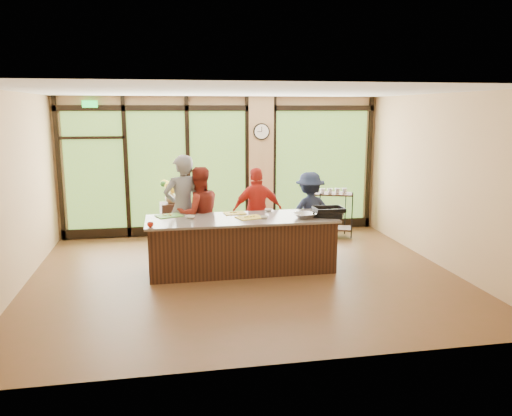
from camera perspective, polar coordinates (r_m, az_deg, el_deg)
name	(u,v)px	position (r m, az deg, el deg)	size (l,w,h in m)	color
floor	(244,275)	(8.43, -1.35, -7.68)	(7.00, 7.00, 0.00)	brown
ceiling	(243,91)	(7.97, -1.45, 13.17)	(7.00, 7.00, 0.00)	silver
back_wall	(222,166)	(11.01, -3.87, 4.80)	(7.00, 7.00, 0.00)	tan
left_wall	(12,193)	(8.28, -26.09, 1.54)	(6.00, 6.00, 0.00)	tan
right_wall	(442,181)	(9.27, 20.51, 2.90)	(6.00, 6.00, 0.00)	tan
window_wall	(230,171)	(11.00, -2.98, 4.25)	(6.90, 0.12, 3.00)	tan
island_base	(241,245)	(8.58, -1.68, -4.26)	(3.10, 1.00, 0.88)	black
countertop	(241,219)	(8.47, -1.70, -1.25)	(3.20, 1.10, 0.04)	slate
wall_clock	(262,132)	(10.95, 0.64, 8.73)	(0.36, 0.04, 0.36)	black
cook_left	(183,209)	(9.07, -8.35, -0.06)	(0.71, 0.47, 1.95)	slate
cook_midleft	(199,214)	(9.09, -6.54, -0.70)	(0.84, 0.65, 1.72)	maroon
cook_midright	(257,212)	(9.37, 0.15, -0.44)	(0.98, 0.41, 1.67)	#B4261B
cook_right	(309,213)	(9.60, 6.13, -0.54)	(1.01, 0.58, 1.57)	#1B233B
roasting_pan	(329,214)	(8.67, 8.30, -0.64)	(0.50, 0.39, 0.09)	black
mixing_bowl	(305,216)	(8.47, 5.60, -0.86)	(0.36, 0.36, 0.09)	silver
cutting_board_left	(169,216)	(8.72, -9.92, -0.88)	(0.42, 0.32, 0.01)	#539436
cutting_board_center	(250,217)	(8.46, -0.71, -1.08)	(0.43, 0.32, 0.01)	gold
cutting_board_right	(235,213)	(8.82, -2.45, -0.58)	(0.37, 0.28, 0.01)	gold
prep_bowl_near	(190,217)	(8.47, -7.53, -1.04)	(0.16, 0.16, 0.05)	silver
prep_bowl_mid	(264,217)	(8.40, 0.97, -1.08)	(0.13, 0.13, 0.04)	silver
prep_bowl_far	(269,210)	(9.03, 1.45, -0.22)	(0.14, 0.14, 0.03)	silver
red_ramekin	(150,225)	(7.95, -11.98, -1.89)	(0.10, 0.10, 0.08)	#B51F12
flower_stand	(172,224)	(10.35, -9.58, -1.76)	(0.43, 0.43, 0.86)	black
flower_vase	(171,197)	(10.24, -9.68, 1.29)	(0.25, 0.25, 0.26)	olive
bar_cart	(333,208)	(10.84, 8.79, 0.00)	(0.89, 0.68, 1.07)	black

